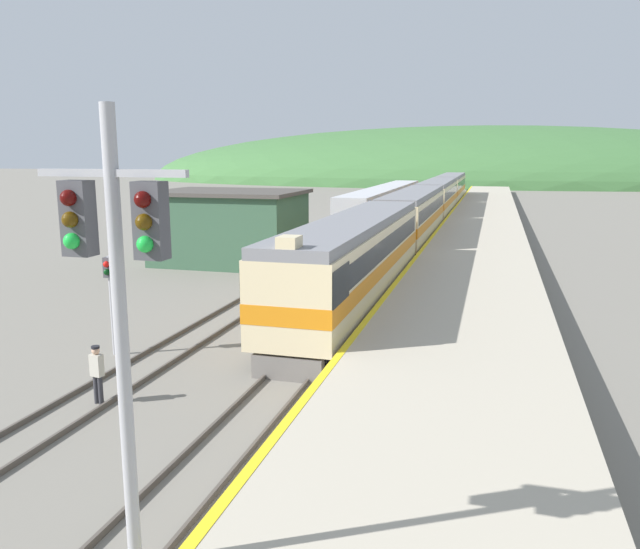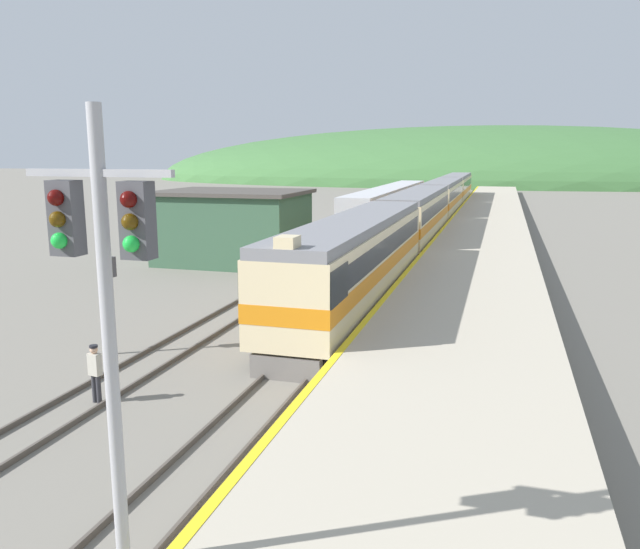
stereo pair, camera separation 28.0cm
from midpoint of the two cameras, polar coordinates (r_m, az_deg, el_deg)
The scene contains 13 objects.
track_main at distance 71.82m, azimuth 11.34°, elevation 5.21°, with size 1.52×180.00×0.16m.
track_siding at distance 72.42m, azimuth 7.40°, elevation 5.38°, with size 1.52×180.00×0.16m.
platform at distance 51.64m, azimuth 14.92°, elevation 3.36°, with size 6.82×140.00×1.07m.
distant_hills at distance 167.21m, azimuth 14.33°, elevation 8.24°, with size 177.78×80.00×28.01m.
station_shed at distance 41.14m, azimuth -7.76°, elevation 4.37°, with size 9.29×7.00×4.73m.
express_train_lead_car at distance 28.62m, azimuth 3.60°, elevation 1.40°, with size 3.02×20.38×4.56m.
carriage_second at distance 49.34m, azimuth 9.07°, elevation 5.31°, with size 3.01×19.74×4.20m.
carriage_third at distance 69.78m, azimuth 11.27°, elevation 6.86°, with size 3.01×19.74×4.20m.
carriage_fourth at distance 90.30m, azimuth 12.47°, elevation 7.71°, with size 3.01×19.74×4.20m.
siding_train at distance 65.53m, azimuth 6.49°, elevation 6.40°, with size 2.90×33.64×3.66m.
signal_mast_main at distance 8.94m, azimuth -18.13°, elevation -2.48°, with size 2.20×0.42×7.71m.
signal_post_siding at distance 23.01m, azimuth -18.30°, elevation -0.80°, with size 0.36×0.42×3.58m.
track_worker at distance 19.07m, azimuth -19.47°, elevation -8.24°, with size 0.39×0.28×1.72m.
Camera 2 is at (6.32, -1.18, 7.06)m, focal length 35.00 mm.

